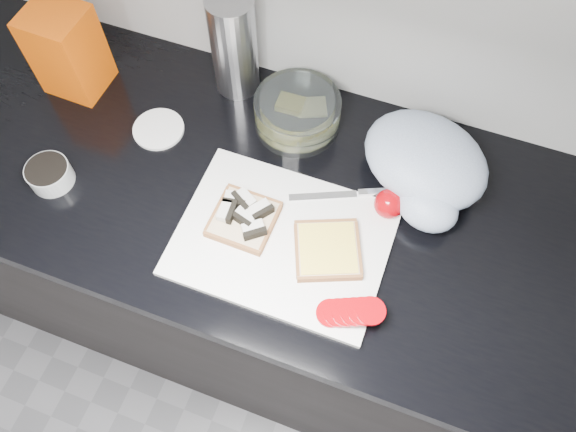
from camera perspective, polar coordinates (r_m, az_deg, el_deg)
The scene contains 14 objects.
base_cabinet at distance 1.58m, azimuth -4.19°, elevation -5.22°, with size 3.50×0.60×0.86m, color black.
countertop at distance 1.18m, azimuth -5.60°, elevation 3.46°, with size 3.50×0.64×0.04m, color black.
cutting_board at distance 1.08m, azimuth -0.56°, elevation -2.43°, with size 0.40×0.30×0.01m, color white.
bread_left at distance 1.08m, azimuth -4.51°, elevation -0.12°, with size 0.13×0.13×0.04m.
bread_right at distance 1.06m, azimuth 4.04°, elevation -3.45°, with size 0.16×0.16×0.02m.
tomato_slices at distance 1.01m, azimuth 6.37°, elevation -9.68°, with size 0.13×0.09×0.03m.
knife at distance 1.12m, azimuth 6.54°, elevation 2.27°, with size 0.19×0.10×0.01m.
seed_tub at distance 1.23m, azimuth -23.09°, elevation 3.97°, with size 0.09×0.09×0.05m.
tub_lid at distance 1.25m, azimuth -13.02°, elevation 8.60°, with size 0.11×0.11×0.01m, color white.
glass_bowl at distance 1.20m, azimuth 0.95°, elevation 10.42°, with size 0.18×0.18×0.08m.
bread_bag at distance 1.32m, azimuth -21.51°, elevation 15.37°, with size 0.12×0.11×0.19m, color #E84203.
steel_canister at distance 1.23m, azimuth -5.52°, elevation 16.85°, with size 0.10×0.10×0.23m, color #AAAAAF.
grocery_bag at distance 1.14m, azimuth 13.81°, elevation 4.99°, with size 0.32×0.31×0.11m.
whole_tomatoes at distance 1.11m, azimuth 10.22°, elevation 1.22°, with size 0.06×0.06×0.06m.
Camera 1 is at (0.32, 0.66, 1.87)m, focal length 35.00 mm.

